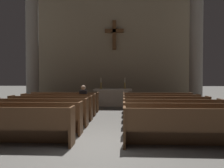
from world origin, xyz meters
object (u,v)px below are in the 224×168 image
object	(u,v)px
pew_right_row_1	(192,128)
pew_left_row_2	(27,118)
pew_left_row_3	(40,112)
pew_left_row_1	(7,126)
pew_right_row_5	(161,105)
altar	(113,97)
pew_left_row_4	(51,108)
pew_left_row_6	(65,102)
candlestick_left	(101,85)
column_right_second	(196,47)
pew_right_row_2	(180,119)
pew_right_row_3	(172,113)
column_left_second	(32,48)
candlestick_right	(125,85)
pew_right_row_4	(166,109)
pew_right_row_6	(157,102)
pew_left_row_5	(59,104)
lone_worshipper	(84,100)

from	to	relation	value
pew_right_row_1	pew_left_row_2	bearing A→B (deg)	166.20
pew_left_row_3	pew_left_row_1	bearing A→B (deg)	-90.00
pew_right_row_5	altar	size ratio (longest dim) A/B	1.46
pew_left_row_4	pew_left_row_6	distance (m)	2.17
candlestick_left	column_right_second	bearing A→B (deg)	-2.14
pew_left_row_4	pew_right_row_5	bearing A→B (deg)	13.80
pew_right_row_2	pew_right_row_3	bearing A→B (deg)	90.00
pew_left_row_6	column_right_second	size ratio (longest dim) A/B	0.46
pew_right_row_3	column_left_second	world-z (taller)	column_left_second
pew_left_row_2	column_right_second	size ratio (longest dim) A/B	0.46
pew_left_row_4	pew_left_row_6	size ratio (longest dim) A/B	1.00
pew_right_row_2	column_left_second	xyz separation A→B (m)	(-6.91, 6.47, 2.91)
pew_right_row_5	altar	xyz separation A→B (m)	(-2.21, 3.42, 0.06)
candlestick_right	column_right_second	bearing A→B (deg)	-2.88
pew_left_row_3	pew_right_row_4	size ratio (longest dim) A/B	1.00
column_left_second	altar	world-z (taller)	column_left_second
pew_right_row_4	pew_right_row_5	world-z (taller)	same
pew_left_row_4	altar	distance (m)	5.02
pew_left_row_2	pew_right_row_6	world-z (taller)	same
pew_left_row_5	pew_left_row_1	bearing A→B (deg)	-90.00
pew_right_row_6	candlestick_right	size ratio (longest dim) A/B	4.97
pew_left_row_1	column_right_second	xyz separation A→B (m)	(6.91, 7.56, 2.91)
pew_right_row_1	altar	xyz separation A→B (m)	(-2.21, 7.76, 0.06)
pew_left_row_2	candlestick_right	bearing A→B (deg)	66.45
lone_worshipper	pew_left_row_3	bearing A→B (deg)	-116.21
pew_left_row_3	pew_right_row_1	distance (m)	4.92
pew_right_row_3	column_right_second	bearing A→B (deg)	65.17
column_right_second	pew_right_row_3	bearing A→B (deg)	-114.83
pew_right_row_2	pew_right_row_4	xyz separation A→B (m)	(0.00, 2.17, 0.00)
pew_right_row_4	pew_left_row_5	bearing A→B (deg)	166.20
pew_left_row_1	pew_left_row_6	world-z (taller)	same
pew_left_row_6	pew_right_row_4	bearing A→B (deg)	-26.16
altar	lone_worshipper	world-z (taller)	lone_worshipper
pew_left_row_3	column_left_second	distance (m)	6.61
pew_left_row_3	pew_right_row_2	world-z (taller)	same
pew_right_row_1	pew_left_row_5	bearing A→B (deg)	135.51
pew_left_row_3	pew_left_row_4	bearing A→B (deg)	90.00
pew_right_row_2	candlestick_right	bearing A→B (deg)	102.74
candlestick_left	candlestick_right	size ratio (longest dim) A/B	1.00
pew_left_row_2	column_left_second	xyz separation A→B (m)	(-2.49, 6.47, 2.91)
column_left_second	column_right_second	size ratio (longest dim) A/B	1.00
pew_right_row_4	column_left_second	distance (m)	8.65
pew_right_row_3	pew_right_row_5	distance (m)	2.17
lone_worshipper	pew_right_row_6	bearing A→B (deg)	17.45
pew_right_row_4	column_right_second	bearing A→B (deg)	59.91
pew_right_row_5	pew_right_row_1	bearing A→B (deg)	-90.00
altar	candlestick_right	distance (m)	0.98
pew_right_row_5	pew_right_row_6	world-z (taller)	same
pew_left_row_2	pew_right_row_4	world-z (taller)	same
pew_left_row_2	column_right_second	distance (m)	9.91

